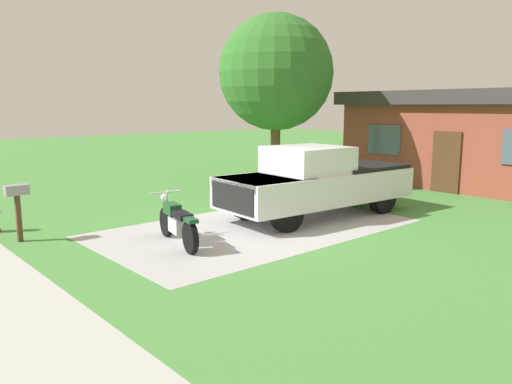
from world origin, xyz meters
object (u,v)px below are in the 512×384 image
(shade_tree, at_px, (276,73))
(neighbor_house, at_px, (481,138))
(mailbox, at_px, (17,198))
(motorcycle, at_px, (177,223))
(pickup_truck, at_px, (319,181))

(shade_tree, relative_size, neighbor_house, 0.65)
(mailbox, bearing_deg, motorcycle, 45.38)
(shade_tree, distance_m, neighbor_house, 8.03)
(motorcycle, distance_m, pickup_truck, 4.47)
(motorcycle, height_order, shade_tree, shade_tree)
(motorcycle, relative_size, pickup_truck, 0.38)
(motorcycle, distance_m, neighbor_house, 13.07)
(mailbox, bearing_deg, neighbor_house, 79.15)
(pickup_truck, height_order, neighbor_house, neighbor_house)
(pickup_truck, xyz_separation_m, mailbox, (-2.56, -6.94, 0.03))
(motorcycle, bearing_deg, shade_tree, 122.35)
(motorcycle, bearing_deg, pickup_truck, 88.73)
(motorcycle, height_order, mailbox, mailbox)
(pickup_truck, xyz_separation_m, shade_tree, (-4.69, 2.81, 3.18))
(mailbox, relative_size, neighbor_house, 0.13)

